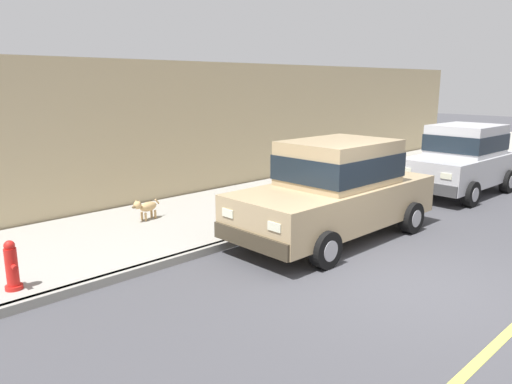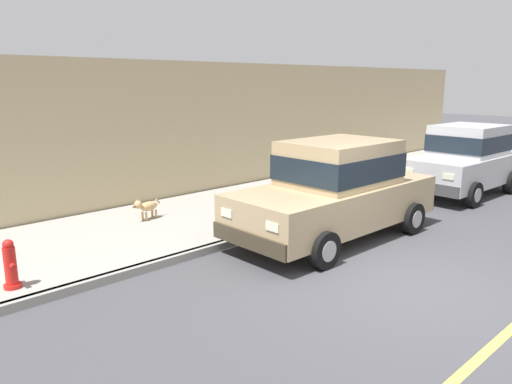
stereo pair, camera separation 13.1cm
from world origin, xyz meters
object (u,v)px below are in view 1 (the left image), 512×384
(fire_hydrant, at_px, (12,267))
(car_tan_sedan, at_px, (336,189))
(dog_tan, at_px, (146,207))
(car_silver_hatchback, at_px, (462,158))

(fire_hydrant, bearing_deg, car_tan_sedan, 75.28)
(car_tan_sedan, height_order, dog_tan, car_tan_sedan)
(car_tan_sedan, xyz_separation_m, fire_hydrant, (-1.46, -5.54, -0.51))
(car_silver_hatchback, xyz_separation_m, dog_tan, (-3.27, -7.91, -0.55))
(car_tan_sedan, relative_size, fire_hydrant, 6.36)
(car_silver_hatchback, bearing_deg, fire_hydrant, -97.57)
(dog_tan, bearing_deg, car_tan_sedan, 35.18)
(fire_hydrant, bearing_deg, dog_tan, 118.82)
(car_tan_sedan, distance_m, car_silver_hatchback, 5.62)
(car_tan_sedan, bearing_deg, dog_tan, -144.82)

